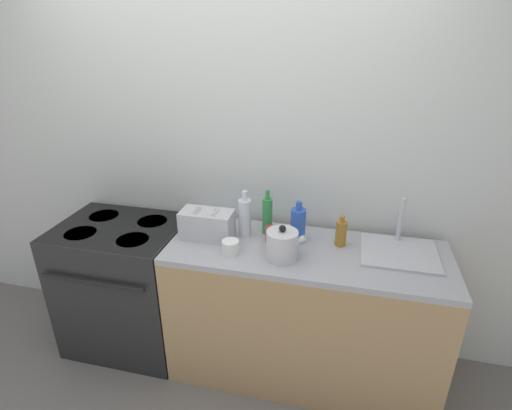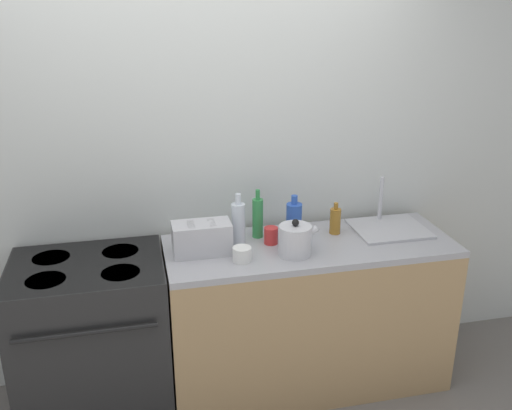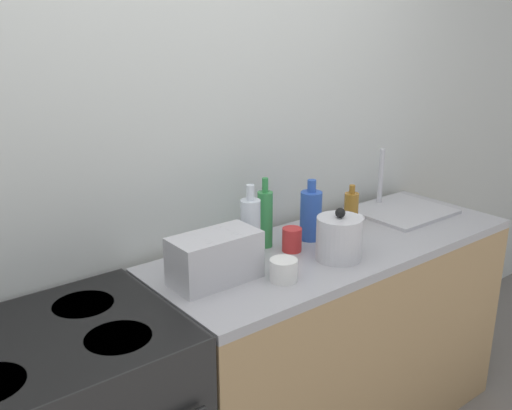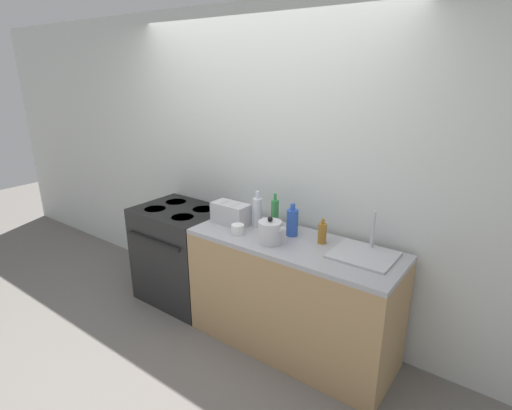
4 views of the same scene
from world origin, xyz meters
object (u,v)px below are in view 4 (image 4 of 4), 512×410
(kettle, at_px, (270,232))
(cup_red, at_px, (273,227))
(toaster, at_px, (231,213))
(bottle_amber, at_px, (322,233))
(bottle_clear, at_px, (257,212))
(bottle_green, at_px, (275,213))
(bottle_blue, at_px, (292,222))
(cup_white, at_px, (238,229))
(stove, at_px, (182,253))

(kettle, xyz_separation_m, cup_red, (-0.09, 0.17, -0.04))
(toaster, bearing_deg, bottle_amber, 6.73)
(bottle_clear, relative_size, bottle_green, 1.03)
(kettle, relative_size, bottle_green, 0.77)
(bottle_green, distance_m, bottle_blue, 0.20)
(bottle_blue, distance_m, cup_white, 0.42)
(cup_white, bearing_deg, bottle_clear, 83.42)
(bottle_clear, distance_m, cup_red, 0.19)
(bottle_clear, distance_m, bottle_amber, 0.57)
(kettle, bearing_deg, bottle_clear, 142.33)
(toaster, bearing_deg, stove, -179.47)
(toaster, distance_m, cup_white, 0.24)
(bottle_green, relative_size, cup_white, 2.89)
(bottle_amber, bearing_deg, cup_white, -158.40)
(bottle_green, distance_m, cup_white, 0.33)
(toaster, height_order, cup_red, toaster)
(toaster, xyz_separation_m, bottle_green, (0.34, 0.14, 0.03))
(kettle, height_order, toaster, kettle)
(cup_red, bearing_deg, stove, -177.49)
(stove, distance_m, cup_white, 0.94)
(kettle, relative_size, cup_red, 2.33)
(toaster, height_order, cup_white, toaster)
(bottle_amber, relative_size, bottle_green, 0.66)
(bottle_amber, height_order, cup_white, bottle_amber)
(toaster, relative_size, bottle_amber, 1.67)
(cup_red, bearing_deg, bottle_green, 116.30)
(kettle, xyz_separation_m, bottle_green, (-0.14, 0.27, 0.03))
(bottle_green, bearing_deg, stove, -171.11)
(bottle_clear, distance_m, bottle_blue, 0.32)
(kettle, bearing_deg, bottle_green, 117.61)
(stove, relative_size, cup_red, 9.69)
(toaster, relative_size, cup_red, 3.31)
(cup_white, bearing_deg, cup_red, 42.12)
(stove, relative_size, kettle, 4.16)
(bottle_clear, distance_m, bottle_green, 0.14)
(stove, bearing_deg, kettle, -6.44)
(kettle, relative_size, cup_white, 2.23)
(bottle_green, xyz_separation_m, cup_white, (-0.15, -0.28, -0.08))
(stove, relative_size, bottle_amber, 4.88)
(bottle_green, relative_size, cup_red, 3.01)
(stove, relative_size, bottle_blue, 3.58)
(bottle_amber, bearing_deg, kettle, -144.08)
(kettle, distance_m, bottle_clear, 0.34)
(toaster, xyz_separation_m, cup_red, (0.39, 0.04, -0.04))
(bottle_clear, xyz_separation_m, bottle_blue, (0.32, 0.01, -0.02))
(kettle, distance_m, cup_red, 0.19)
(stove, height_order, cup_white, cup_white)
(kettle, height_order, bottle_blue, bottle_blue)
(stove, bearing_deg, bottle_green, 8.89)
(kettle, xyz_separation_m, toaster, (-0.48, 0.13, 0.00))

